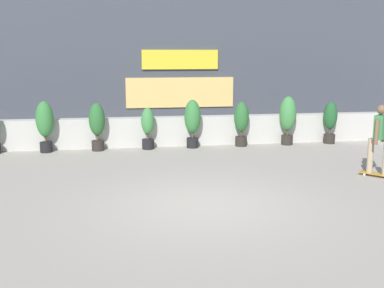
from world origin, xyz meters
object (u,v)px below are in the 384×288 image
at_px(potted_plant_1, 45,123).
at_px(potted_plant_6, 288,117).
at_px(potted_plant_5, 241,121).
at_px(skater_by_wall_right, 380,137).
at_px(potted_plant_4, 192,120).
at_px(potted_plant_7, 330,120).
at_px(potted_plant_2, 97,124).
at_px(potted_plant_3, 148,127).

height_order(potted_plant_1, potted_plant_6, potted_plant_6).
distance_m(potted_plant_5, skater_by_wall_right, 4.68).
xyz_separation_m(potted_plant_4, potted_plant_5, (1.53, 0.00, -0.07)).
xyz_separation_m(potted_plant_6, skater_by_wall_right, (0.69, -4.13, 0.05)).
height_order(potted_plant_5, potted_plant_7, potted_plant_5).
bearing_deg(potted_plant_4, potted_plant_7, -0.00).
bearing_deg(potted_plant_4, potted_plant_1, -180.00).
distance_m(potted_plant_2, skater_by_wall_right, 7.75).
bearing_deg(potted_plant_3, potted_plant_4, -0.00).
height_order(potted_plant_3, skater_by_wall_right, skater_by_wall_right).
relative_size(potted_plant_1, potted_plant_3, 1.19).
bearing_deg(potted_plant_1, potted_plant_4, 0.00).
bearing_deg(potted_plant_2, potted_plant_3, 0.00).
distance_m(potted_plant_2, potted_plant_7, 7.27).
bearing_deg(skater_by_wall_right, potted_plant_6, 99.52).
relative_size(potted_plant_2, potted_plant_3, 1.13).
relative_size(potted_plant_1, potted_plant_5, 1.08).
relative_size(potted_plant_5, skater_by_wall_right, 0.81).
xyz_separation_m(potted_plant_6, potted_plant_7, (1.41, 0.00, -0.14)).
height_order(potted_plant_4, potted_plant_7, potted_plant_4).
xyz_separation_m(potted_plant_1, potted_plant_6, (7.34, 0.00, 0.02)).
xyz_separation_m(potted_plant_1, potted_plant_7, (8.75, 0.00, -0.12)).
height_order(potted_plant_4, potted_plant_5, potted_plant_4).
bearing_deg(potted_plant_2, potted_plant_6, -0.00).
xyz_separation_m(potted_plant_2, potted_plant_5, (4.37, 0.00, -0.03)).
relative_size(potted_plant_1, potted_plant_7, 1.12).
bearing_deg(potted_plant_3, skater_by_wall_right, -39.22).
height_order(potted_plant_1, skater_by_wall_right, skater_by_wall_right).
bearing_deg(potted_plant_7, potted_plant_4, 180.00).
height_order(potted_plant_1, potted_plant_4, potted_plant_1).
bearing_deg(potted_plant_6, potted_plant_7, 0.00).
bearing_deg(potted_plant_2, potted_plant_4, 0.00).
height_order(potted_plant_2, potted_plant_7, potted_plant_2).
distance_m(potted_plant_4, potted_plant_7, 4.43).
distance_m(potted_plant_3, potted_plant_4, 1.36).
bearing_deg(potted_plant_4, potted_plant_2, 180.00).
relative_size(potted_plant_3, potted_plant_6, 0.82).
bearing_deg(potted_plant_3, potted_plant_6, -0.00).
height_order(potted_plant_1, potted_plant_7, potted_plant_1).
distance_m(potted_plant_5, potted_plant_7, 2.90).
height_order(potted_plant_6, skater_by_wall_right, skater_by_wall_right).
bearing_deg(potted_plant_1, potted_plant_7, 0.00).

